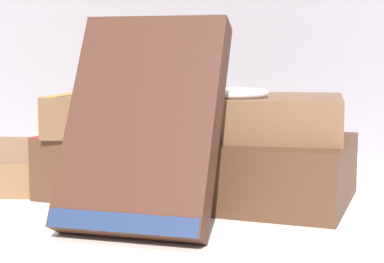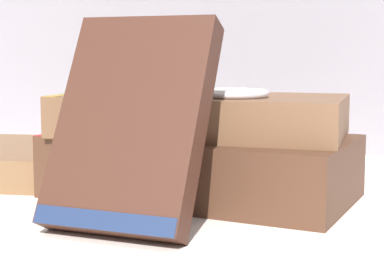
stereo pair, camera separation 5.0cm
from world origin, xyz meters
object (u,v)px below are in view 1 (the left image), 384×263
Objects in this scene: book_flat_top at (192,115)px; pocket_watch at (232,93)px; book_flat_bottom at (193,165)px; book_leaning_front at (142,131)px.

pocket_watch reaches higher than book_flat_top.
book_leaning_front is (-0.00, -0.11, 0.04)m from book_flat_bottom.
book_leaning_front is 0.11m from pocket_watch.
pocket_watch is (0.04, -0.01, 0.02)m from book_flat_top.
pocket_watch is at bearing 69.26° from book_leaning_front.
book_flat_top is 0.11m from book_leaning_front.
book_flat_top is 1.66× the size of book_leaning_front.
pocket_watch is (0.04, 0.10, 0.02)m from book_leaning_front.
book_flat_bottom is 1.75× the size of book_leaning_front.
pocket_watch reaches higher than book_flat_bottom.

